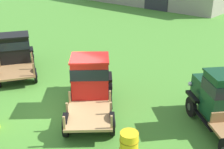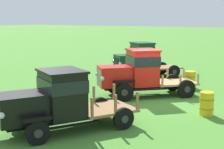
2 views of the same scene
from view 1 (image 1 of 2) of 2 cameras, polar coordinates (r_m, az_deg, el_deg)
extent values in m
plane|color=#47842D|center=(12.38, -9.37, -7.22)|extent=(240.00, 240.00, 0.00)
cube|color=#2D2D33|center=(34.31, 8.94, 14.75)|extent=(3.20, 0.08, 2.40)
cylinder|color=black|center=(18.13, -21.56, 2.92)|extent=(0.76, 0.53, 0.79)
cylinder|color=#2D2D2D|center=(18.13, -21.85, 2.88)|extent=(0.25, 0.17, 0.28)
cylinder|color=black|center=(18.06, -15.90, 3.62)|extent=(0.76, 0.53, 0.79)
cylinder|color=#2D2D2D|center=(18.06, -15.61, 3.65)|extent=(0.25, 0.17, 0.28)
cylinder|color=black|center=(15.16, -15.33, -0.15)|extent=(0.76, 0.53, 0.79)
cylinder|color=#2D2D2D|center=(15.17, -14.98, -0.10)|extent=(0.25, 0.17, 0.28)
cube|color=black|center=(16.74, -18.76, 1.98)|extent=(4.32, 3.11, 0.12)
cube|color=black|center=(18.11, -18.99, 5.33)|extent=(2.00, 1.89, 0.94)
cube|color=silver|center=(18.85, -18.97, 5.87)|extent=(0.55, 0.88, 0.71)
sphere|color=silver|center=(18.87, -21.03, 5.83)|extent=(0.20, 0.20, 0.20)
sphere|color=silver|center=(18.82, -16.95, 6.34)|extent=(0.20, 0.20, 0.20)
cube|color=black|center=(17.99, -21.77, 4.24)|extent=(0.88, 0.63, 0.12)
cube|color=black|center=(17.92, -16.06, 4.95)|extent=(0.88, 0.63, 0.12)
cube|color=black|center=(16.67, -19.12, 4.88)|extent=(1.87, 1.99, 1.54)
cube|color=black|center=(16.57, -19.28, 6.01)|extent=(1.94, 2.05, 0.43)
cube|color=black|center=(16.45, -19.50, 7.55)|extent=(2.02, 2.12, 0.08)
cube|color=black|center=(16.89, -21.71, 1.65)|extent=(1.57, 1.01, 0.05)
cube|color=black|center=(16.81, -15.77, 2.38)|extent=(1.57, 1.01, 0.05)
cube|color=olive|center=(15.38, -18.79, 0.53)|extent=(2.63, 2.56, 0.10)
cube|color=olive|center=(16.08, -15.95, 3.31)|extent=(0.11, 0.11, 0.65)
cube|color=olive|center=(15.23, -15.79, 2.21)|extent=(0.11, 0.11, 0.65)
cube|color=olive|center=(14.40, -15.60, 0.97)|extent=(0.11, 0.11, 0.65)
cylinder|color=black|center=(13.36, -7.79, -2.51)|extent=(0.75, 0.77, 0.90)
cylinder|color=#2D2D2D|center=(13.38, -8.24, -2.52)|extent=(0.24, 0.25, 0.31)
cylinder|color=black|center=(13.29, -0.44, -2.42)|extent=(0.75, 0.77, 0.90)
cylinder|color=#2D2D2D|center=(13.30, 0.01, -2.42)|extent=(0.24, 0.25, 0.31)
cylinder|color=black|center=(10.63, -9.36, -10.01)|extent=(0.75, 0.77, 0.90)
cylinder|color=#2D2D2D|center=(10.64, -9.93, -10.01)|extent=(0.24, 0.25, 0.31)
cylinder|color=black|center=(10.54, 0.03, -9.97)|extent=(0.75, 0.77, 0.90)
cylinder|color=#2D2D2D|center=(10.54, 0.61, -9.96)|extent=(0.24, 0.25, 0.31)
cube|color=black|center=(11.98, -4.36, -5.13)|extent=(3.81, 3.90, 0.12)
cube|color=red|center=(13.25, -4.17, 0.42)|extent=(1.94, 1.95, 0.97)
cube|color=silver|center=(13.96, -4.07, 1.44)|extent=(0.72, 0.70, 0.73)
sphere|color=silver|center=(13.98, -6.70, 1.69)|extent=(0.20, 0.20, 0.20)
sphere|color=silver|center=(13.93, -1.44, 1.77)|extent=(0.20, 0.20, 0.20)
cube|color=black|center=(13.15, -7.91, -0.56)|extent=(0.86, 0.88, 0.12)
cube|color=black|center=(13.08, -0.45, -0.46)|extent=(0.86, 0.88, 0.12)
cube|color=red|center=(11.81, -4.45, -0.67)|extent=(1.97, 1.96, 1.69)
cube|color=black|center=(11.66, -4.50, 1.04)|extent=(2.03, 2.02, 0.47)
cube|color=red|center=(11.48, -4.58, 3.37)|extent=(2.11, 2.10, 0.08)
cube|color=black|center=(12.18, -8.29, -4.95)|extent=(1.34, 1.38, 0.05)
cube|color=black|center=(12.10, -0.35, -4.87)|extent=(1.34, 1.38, 0.05)
cube|color=tan|center=(10.71, -4.65, -8.25)|extent=(2.67, 2.68, 0.10)
cube|color=tan|center=(11.44, -8.59, -4.54)|extent=(0.11, 0.11, 0.49)
cube|color=tan|center=(11.36, -0.40, -4.46)|extent=(0.11, 0.11, 0.49)
cube|color=tan|center=(10.63, -9.11, -6.90)|extent=(0.11, 0.11, 0.49)
cube|color=tan|center=(10.54, -0.26, -6.84)|extent=(0.11, 0.11, 0.49)
cube|color=tan|center=(9.84, -9.72, -9.64)|extent=(0.11, 0.11, 0.49)
cube|color=tan|center=(9.75, -0.09, -9.60)|extent=(0.11, 0.11, 0.49)
cylinder|color=black|center=(12.11, 15.76, -6.31)|extent=(0.74, 0.65, 0.84)
cylinder|color=#2D2D2D|center=(12.07, 15.38, -6.35)|extent=(0.25, 0.21, 0.30)
cube|color=#0F381E|center=(12.31, 19.29, -2.93)|extent=(1.69, 1.68, 0.99)
cube|color=silver|center=(12.80, 18.12, -1.98)|extent=(0.63, 0.73, 0.74)
sphere|color=silver|center=(12.53, 15.59, -1.85)|extent=(0.20, 0.20, 0.20)
sphere|color=silver|center=(13.05, 20.59, -1.47)|extent=(0.20, 0.20, 0.20)
cube|color=black|center=(11.89, 16.01, -4.33)|extent=(0.87, 0.78, 0.12)
cube|color=black|center=(11.24, 18.02, -8.73)|extent=(1.27, 1.10, 0.05)
cylinder|color=gold|center=(9.52, 3.48, -14.04)|extent=(0.61, 0.61, 0.93)
cylinder|color=#896E0F|center=(9.41, 3.51, -13.14)|extent=(0.64, 0.64, 0.03)
cylinder|color=#896E0F|center=(9.63, 3.45, -14.93)|extent=(0.64, 0.64, 0.03)
camera|label=2|loc=(23.20, -48.19, 10.10)|focal=55.00mm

